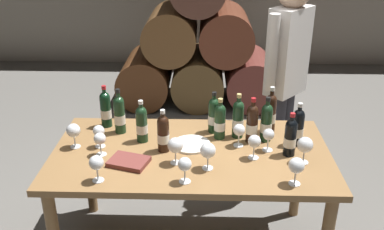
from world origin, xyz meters
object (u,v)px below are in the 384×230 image
Objects in this scene: wine_bottle_1 at (298,127)px; wine_bottle_9 at (290,137)px; dining_table at (191,164)px; wine_glass_1 at (296,166)px; wine_glass_2 at (99,132)px; wine_bottle_8 at (220,121)px; wine_bottle_10 at (163,133)px; wine_glass_6 at (305,145)px; wine_glass_5 at (175,146)px; wine_glass_0 at (73,131)px; wine_glass_7 at (268,135)px; tasting_notebook at (129,162)px; serving_plate at (192,144)px; wine_bottle_6 at (252,123)px; wine_glass_9 at (239,131)px; wine_glass_11 at (100,140)px; wine_bottle_0 at (238,119)px; wine_glass_8 at (208,151)px; wine_bottle_4 at (270,113)px; wine_bottle_3 at (266,122)px; wine_bottle_7 at (214,115)px; wine_glass_10 at (96,163)px; sommelier_presenting at (287,69)px; wine_bottle_11 at (106,109)px; wine_bottle_5 at (142,124)px; wine_glass_4 at (185,165)px; wine_bottle_2 at (119,114)px.

wine_bottle_1 is 1.03× the size of wine_bottle_9.
dining_table is 0.69m from wine_glass_1.
wine_glass_2 is (-0.57, 0.04, 0.20)m from dining_table.
wine_bottle_8 reaches higher than wine_bottle_10.
wine_glass_6 is (1.23, -0.16, 0.01)m from wine_glass_2.
wine_glass_6 is (0.74, 0.03, 0.00)m from wine_glass_5.
wine_bottle_1 is 1.38m from wine_glass_0.
tasting_notebook is at bearing -167.57° from wine_glass_7.
wine_glass_6 reaches higher than serving_plate.
wine_bottle_6 is 2.02× the size of wine_glass_9.
wine_bottle_9 is (0.21, -0.16, -0.01)m from wine_bottle_6.
wine_glass_5 reaches higher than serving_plate.
wine_bottle_0 is at bearing 17.45° from wine_glass_11.
wine_glass_8 is 0.66m from wine_glass_11.
tasting_notebook is (-0.87, -0.45, -0.12)m from wine_bottle_4.
wine_glass_11 is (-1.01, -0.22, -0.02)m from wine_bottle_3.
wine_bottle_3 is 1.08× the size of wine_bottle_9.
wine_bottle_7 is at bearing 125.00° from wine_glass_1.
wine_glass_6 is 1.17m from wine_glass_10.
wine_bottle_8 reaches higher than wine_glass_8.
sommelier_presenting is (0.69, 0.75, 0.37)m from dining_table.
wine_bottle_7 is at bearing 55.26° from serving_plate.
wine_bottle_11 is at bearing 156.30° from serving_plate.
wine_bottle_5 is at bearing 170.94° from serving_plate.
wine_glass_9 is at bearing -120.01° from sommelier_presenting.
wine_bottle_2 is at bearing 128.13° from wine_glass_4.
wine_glass_0 is (-1.24, -0.26, -0.02)m from wine_bottle_4.
wine_bottle_11 is at bearing 96.90° from wine_glass_11.
wine_bottle_4 is 1.26m from wine_glass_0.
wine_bottle_3 is 0.99× the size of wine_bottle_6.
wine_bottle_7 is at bearing 43.73° from wine_glass_10.
wine_bottle_1 is 0.16× the size of sommelier_presenting.
wine_bottle_5 is 0.55m from wine_glass_4.
wine_bottle_1 reaches higher than wine_glass_6.
wine_glass_10 reaches higher than serving_plate.
wine_glass_5 is at bearing -49.33° from wine_bottle_5.
wine_glass_0 is 1.10× the size of wine_glass_7.
wine_glass_2 is at bearing 176.89° from wine_bottle_9.
serving_plate is (0.50, 0.41, -0.10)m from wine_glass_10.
wine_glass_5 is 0.46m from wine_glass_11.
wine_bottle_9 is at bearing -2.60° from dining_table.
tasting_notebook is (-0.54, -0.34, -0.11)m from wine_bottle_8.
wine_glass_2 is (-1.08, -0.25, -0.03)m from wine_bottle_4.
wine_glass_9 is at bearing -155.55° from wine_bottle_3.
wine_bottle_3 is at bearing 100.98° from wine_glass_1.
wine_bottle_8 is (0.04, -0.09, -0.00)m from wine_bottle_7.
wine_bottle_10 is 0.93× the size of wine_bottle_11.
wine_glass_10 is (-0.96, -0.36, 0.01)m from wine_glass_7.
wine_glass_11 is at bearing -170.40° from wine_bottle_10.
wine_bottle_1 is at bearing -51.26° from wine_bottle_4.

